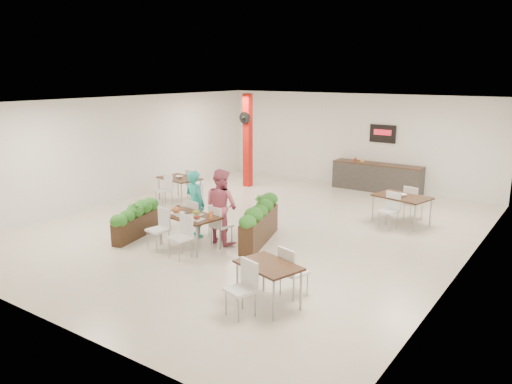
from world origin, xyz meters
TOP-DOWN VIEW (x-y plane):
  - ground at (0.00, 0.00)m, footprint 12.00×12.00m
  - room_shell at (0.00, 0.00)m, footprint 10.10×12.10m
  - red_column at (-3.00, 3.79)m, footprint 0.40×0.41m
  - service_counter at (1.00, 5.65)m, footprint 3.00×0.64m
  - main_table at (-0.45, -2.06)m, footprint 1.51×1.79m
  - diner_man at (-0.84, -1.41)m, footprint 0.65×0.48m
  - diner_woman at (-0.04, -1.41)m, footprint 0.95×0.79m
  - planter_left at (-1.97, -2.30)m, footprint 0.70×1.67m
  - planter_right at (0.69, -0.91)m, footprint 0.95×2.09m
  - side_table_a at (-3.49, 0.87)m, footprint 1.40×1.67m
  - side_table_b at (2.93, 2.44)m, footprint 1.52×1.67m
  - side_table_c at (2.65, -3.52)m, footprint 1.24×1.67m

SIDE VIEW (x-z plane):
  - ground at x=0.00m, z-range 0.00..0.00m
  - planter_left at x=-1.97m, z-range 0.04..0.92m
  - service_counter at x=1.00m, z-range -0.61..1.59m
  - planter_right at x=0.69m, z-range -0.05..1.09m
  - side_table_c at x=2.65m, z-range 0.15..1.08m
  - side_table_a at x=-3.49m, z-range 0.17..1.10m
  - main_table at x=-0.45m, z-range 0.17..1.10m
  - side_table_b at x=2.93m, z-range 0.18..1.10m
  - diner_man at x=-0.84m, z-range 0.00..1.63m
  - diner_woman at x=-0.04m, z-range 0.00..1.76m
  - red_column at x=-3.00m, z-range 0.04..3.24m
  - room_shell at x=0.00m, z-range 0.40..3.62m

